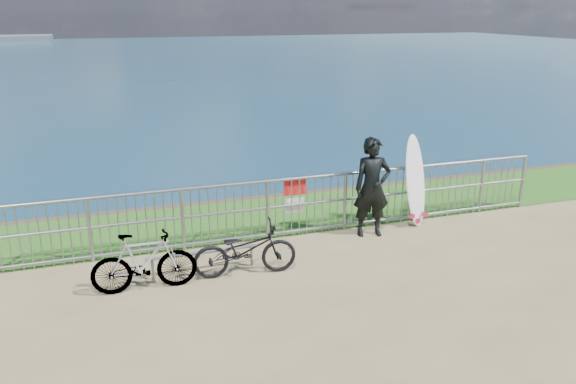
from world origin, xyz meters
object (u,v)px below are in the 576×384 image
object	(u,v)px
bicycle_near	(245,250)
bicycle_far	(144,262)
surfboard	(415,184)
surfer	(372,188)

from	to	relation	value
bicycle_near	bicycle_far	xyz separation A→B (m)	(-1.53, -0.04, 0.04)
surfboard	bicycle_far	bearing A→B (deg)	-167.75
surfer	bicycle_far	world-z (taller)	surfer
surfboard	bicycle_far	xyz separation A→B (m)	(-5.12, -1.11, -0.35)
bicycle_near	bicycle_far	bearing A→B (deg)	96.44
surfboard	bicycle_near	distance (m)	3.77
surfer	bicycle_far	xyz separation A→B (m)	(-4.11, -0.90, -0.45)
surfboard	bicycle_near	world-z (taller)	surfboard
surfer	bicycle_near	xyz separation A→B (m)	(-2.58, -0.86, -0.49)
surfer	bicycle_far	bearing A→B (deg)	-157.99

